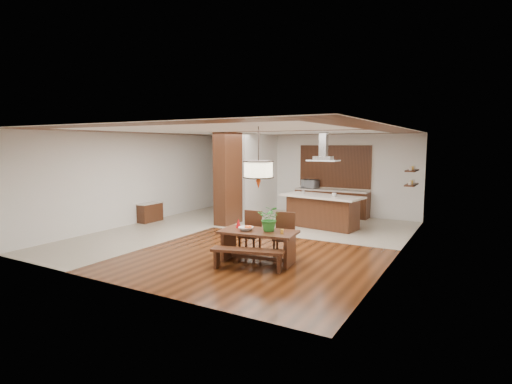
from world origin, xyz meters
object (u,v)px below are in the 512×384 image
Objects in this scene: kitchen_island at (322,211)px; island_cup at (334,195)px; hallway_console at (150,212)px; microwave at (310,184)px; pendant_lantern at (258,158)px; dining_table at (258,239)px; dining_chair_left at (250,233)px; dining_bench at (248,259)px; fruit_bowl at (246,229)px; range_hood at (324,147)px; dining_chair_right at (284,236)px; foliage_plant at (270,218)px.

kitchen_island is 19.41× the size of island_cup.
hallway_console is at bearing -162.12° from island_cup.
island_cup is at bearing -44.44° from microwave.
pendant_lantern is at bearing -80.34° from kitchen_island.
kitchen_island is at bearing 90.83° from dining_table.
dining_chair_left is (4.82, -1.73, 0.18)m from hallway_console.
dining_bench is at bearing -70.11° from microwave.
range_hood is (0.19, 4.18, 1.74)m from fruit_bowl.
dining_chair_right is (5.63, -1.62, 0.19)m from hallway_console.
hallway_console is at bearing 152.81° from dining_bench.
pendant_lantern is 1.55m from fruit_bowl.
dining_chair_left is 3.17× the size of fruit_bowl.
island_cup is (0.40, -0.09, 0.54)m from kitchen_island.
dining_chair_left is at bearing 112.18° from fruit_bowl.
kitchen_island is at bearing 87.34° from fruit_bowl.
kitchen_island reaches higher than dining_bench.
range_hood reaches higher than hallway_console.
foliage_plant is at bearing 22.09° from fruit_bowl.
dining_chair_left is at bearing -73.44° from microwave.
dining_bench is 1.14× the size of pendant_lantern.
range_hood is at bearing -50.57° from microwave.
kitchen_island reaches higher than dining_table.
foliage_plant is at bearing -118.89° from dining_chair_right.
hallway_console is 1.60× the size of foliage_plant.
dining_table is at bearing -22.31° from hallway_console.
kitchen_island is (5.23, 1.91, 0.20)m from hallway_console.
dining_bench is 11.38× the size of island_cup.
range_hood is (-0.14, 4.67, 2.25)m from dining_bench.
pendant_lantern reaches higher than dining_table.
hallway_console is at bearing -159.90° from range_hood.
fruit_bowl is (-0.25, -0.10, 0.22)m from dining_table.
microwave is at bearing 99.49° from fruit_bowl.
island_cup is (0.11, 3.89, 0.09)m from foliage_plant.
foliage_plant is 4.27m from range_hood.
hallway_console is 5.97m from range_hood.
dining_chair_left is (-0.55, 1.03, 0.29)m from dining_bench.
dining_table is 5.53× the size of fruit_bowl.
pendant_lantern is at bearing 20.85° from fruit_bowl.
island_cup is (0.26, 4.57, 0.84)m from dining_bench.
microwave reaches higher than kitchen_island.
fruit_bowl reaches higher than dining_bench.
dining_bench is 6.92m from microwave.
hallway_console is 5.93m from foliage_plant.
pendant_lantern is at bearing -156.58° from foliage_plant.
dining_chair_left is 4.16m from range_hood.
island_cup is at bearing 88.42° from foliage_plant.
microwave is (-1.29, 6.13, -1.14)m from pendant_lantern.
dining_table is 1.16× the size of dining_bench.
kitchen_island is (-0.14, 4.67, 0.30)m from dining_bench.
range_hood is at bearing 81.26° from dining_chair_right.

